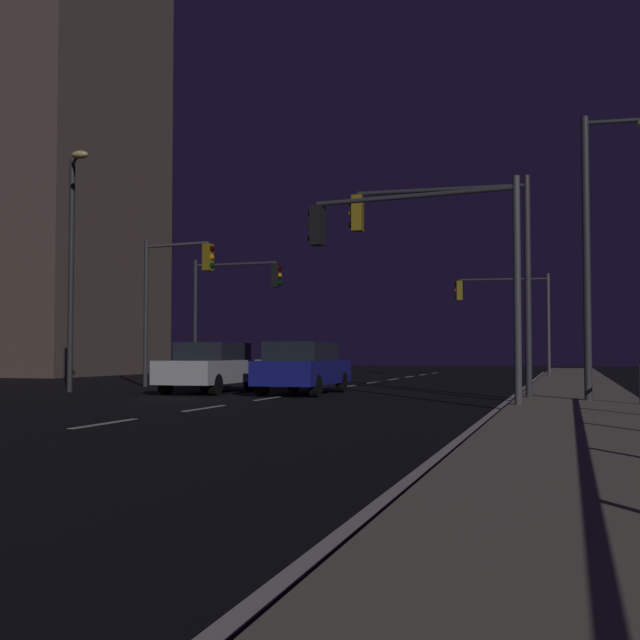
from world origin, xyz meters
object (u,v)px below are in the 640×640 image
at_px(traffic_light_near_left, 505,303).
at_px(street_lamp_corner, 599,228).
at_px(traffic_light_far_center, 233,295).
at_px(car, 303,367).
at_px(traffic_light_far_left, 415,246).
at_px(car_oncoming, 211,366).
at_px(traffic_light_mid_right, 174,283).
at_px(traffic_light_far_right, 448,242).
at_px(street_lamp_mid_block, 73,250).

xyz_separation_m(traffic_light_near_left, street_lamp_corner, (3.64, -19.84, 0.53)).
bearing_deg(traffic_light_far_center, traffic_light_near_left, 43.01).
relative_size(car, traffic_light_far_left, 0.88).
height_order(car_oncoming, traffic_light_mid_right, traffic_light_mid_right).
distance_m(traffic_light_far_right, traffic_light_far_left, 2.61).
xyz_separation_m(traffic_light_far_right, traffic_light_mid_right, (-10.70, 5.34, -0.34)).
xyz_separation_m(traffic_light_far_center, traffic_light_near_left, (10.28, 9.59, 0.03)).
bearing_deg(traffic_light_far_left, traffic_light_near_left, 89.02).
bearing_deg(street_lamp_corner, traffic_light_far_left, -154.62).
height_order(car, traffic_light_far_right, traffic_light_far_right).
height_order(car_oncoming, traffic_light_far_left, traffic_light_far_left).
relative_size(car_oncoming, street_lamp_corner, 0.66).
height_order(traffic_light_far_right, traffic_light_near_left, traffic_light_far_right).
bearing_deg(traffic_light_mid_right, traffic_light_far_center, 84.29).
xyz_separation_m(traffic_light_mid_right, street_lamp_mid_block, (-1.29, -4.29, 0.72)).
xyz_separation_m(car_oncoming, traffic_light_far_left, (7.39, -4.83, 2.87)).
xyz_separation_m(car, street_lamp_mid_block, (-7.31, -1.17, 3.67)).
xyz_separation_m(car, traffic_light_far_right, (4.69, -2.22, 3.29)).
height_order(car_oncoming, traffic_light_near_left, traffic_light_near_left).
height_order(car_oncoming, traffic_light_far_right, traffic_light_far_right).
height_order(traffic_light_mid_right, traffic_light_far_left, traffic_light_mid_right).
xyz_separation_m(traffic_light_far_center, street_lamp_mid_block, (-1.72, -8.56, 0.84)).
bearing_deg(traffic_light_near_left, traffic_light_mid_right, -127.68).
relative_size(car_oncoming, traffic_light_mid_right, 0.82).
bearing_deg(traffic_light_mid_right, traffic_light_near_left, 52.32).
bearing_deg(traffic_light_far_center, street_lamp_corner, -36.35).
relative_size(traffic_light_far_right, traffic_light_mid_right, 1.03).
distance_m(traffic_light_far_right, street_lamp_corner, 3.71).
relative_size(car_oncoming, traffic_light_far_right, 0.80).
height_order(traffic_light_mid_right, street_lamp_corner, street_lamp_corner).
distance_m(traffic_light_far_center, traffic_light_near_left, 14.06).
bearing_deg(traffic_light_far_right, car_oncoming, 163.61).
distance_m(traffic_light_far_center, traffic_light_far_left, 15.68).
bearing_deg(traffic_light_far_right, traffic_light_mid_right, 153.51).
height_order(traffic_light_far_right, street_lamp_corner, street_lamp_corner).
height_order(traffic_light_far_center, traffic_light_near_left, traffic_light_far_center).
relative_size(traffic_light_far_center, street_lamp_mid_block, 0.69).
bearing_deg(traffic_light_far_left, car_oncoming, 146.85).
distance_m(traffic_light_far_center, traffic_light_mid_right, 4.30).
bearing_deg(car_oncoming, traffic_light_near_left, 65.35).
height_order(car, traffic_light_near_left, traffic_light_near_left).
distance_m(traffic_light_far_right, traffic_light_far_center, 14.08).
bearing_deg(traffic_light_far_left, traffic_light_mid_right, 142.68).
bearing_deg(traffic_light_near_left, street_lamp_corner, -79.59).
height_order(car_oncoming, street_lamp_corner, street_lamp_corner).
distance_m(car, street_lamp_corner, 9.44).
relative_size(traffic_light_far_center, traffic_light_near_left, 1.04).
relative_size(traffic_light_far_right, street_lamp_corner, 0.83).
xyz_separation_m(car, street_lamp_corner, (8.34, -2.86, 3.38)).
xyz_separation_m(car, car_oncoming, (-3.07, 0.06, 0.00)).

